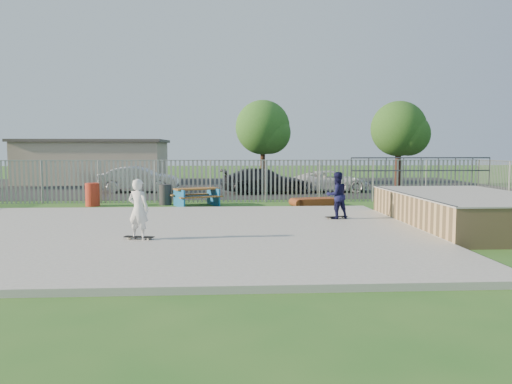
{
  "coord_description": "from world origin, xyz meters",
  "views": [
    {
      "loc": [
        1.78,
        -14.55,
        2.55
      ],
      "look_at": [
        2.74,
        2.0,
        1.1
      ],
      "focal_mm": 35.0,
      "sensor_mm": 36.0,
      "label": 1
    }
  ],
  "objects": [
    {
      "name": "trash_bin_red",
      "position": [
        -4.18,
        7.8,
        0.51
      ],
      "size": [
        0.62,
        0.62,
        1.03
      ],
      "primitive_type": "cylinder",
      "color": "#AF2C1B",
      "rests_on": "ground"
    },
    {
      "name": "skater_navy",
      "position": [
        5.52,
        2.23,
        0.95
      ],
      "size": [
        0.92,
        0.81,
        1.6
      ],
      "primitive_type": "imported",
      "rotation": [
        0.0,
        0.0,
        3.44
      ],
      "color": "#121339",
      "rests_on": "concrete_slab"
    },
    {
      "name": "funbox",
      "position": [
        5.65,
        7.23,
        0.18
      ],
      "size": [
        1.92,
        1.27,
        0.35
      ],
      "rotation": [
        0.0,
        0.0,
        0.23
      ],
      "color": "#652E16",
      "rests_on": "ground"
    },
    {
      "name": "skater_white",
      "position": [
        -0.56,
        -1.34,
        0.95
      ],
      "size": [
        0.69,
        0.58,
        1.6
      ],
      "primitive_type": "imported",
      "rotation": [
        0.0,
        0.0,
        2.74
      ],
      "color": "white",
      "rests_on": "concrete_slab"
    },
    {
      "name": "trash_bin_grey",
      "position": [
        -1.02,
        8.12,
        0.47
      ],
      "size": [
        0.56,
        0.56,
        0.93
      ],
      "primitive_type": "cylinder",
      "color": "#27272A",
      "rests_on": "ground"
    },
    {
      "name": "fence",
      "position": [
        1.0,
        4.59,
        1.0
      ],
      "size": [
        26.04,
        16.02,
        2.0
      ],
      "color": "gray",
      "rests_on": "ground"
    },
    {
      "name": "quarter_pipe",
      "position": [
        9.5,
        1.04,
        0.56
      ],
      "size": [
        5.5,
        7.05,
        2.19
      ],
      "color": "tan",
      "rests_on": "ground"
    },
    {
      "name": "car_dark",
      "position": [
        3.87,
        13.42,
        0.73
      ],
      "size": [
        5.07,
        2.52,
        1.41
      ],
      "primitive_type": "imported",
      "rotation": [
        0.0,
        0.0,
        1.68
      ],
      "color": "black",
      "rests_on": "parking_lot"
    },
    {
      "name": "parking_lot",
      "position": [
        0.0,
        19.0,
        0.01
      ],
      "size": [
        40.0,
        18.0,
        0.02
      ],
      "primitive_type": "cube",
      "color": "black",
      "rests_on": "ground"
    },
    {
      "name": "skateboard_a",
      "position": [
        5.52,
        2.23,
        0.19
      ],
      "size": [
        0.82,
        0.42,
        0.08
      ],
      "rotation": [
        0.0,
        0.0,
        0.3
      ],
      "color": "black",
      "rests_on": "concrete_slab"
    },
    {
      "name": "skateboard_b",
      "position": [
        -0.56,
        -1.34,
        0.19
      ],
      "size": [
        0.82,
        0.37,
        0.08
      ],
      "rotation": [
        0.0,
        0.0,
        -0.23
      ],
      "color": "black",
      "rests_on": "concrete_slab"
    },
    {
      "name": "picnic_table",
      "position": [
        0.43,
        7.46,
        0.41
      ],
      "size": [
        2.37,
        2.19,
        0.81
      ],
      "rotation": [
        0.0,
        0.0,
        0.39
      ],
      "color": "brown",
      "rests_on": "ground"
    },
    {
      "name": "tree_right",
      "position": [
        13.34,
        18.59,
        3.85
      ],
      "size": [
        3.71,
        3.71,
        5.73
      ],
      "color": "#381E16",
      "rests_on": "ground"
    },
    {
      "name": "building",
      "position": [
        -8.0,
        23.0,
        1.61
      ],
      "size": [
        10.4,
        6.4,
        3.2
      ],
      "color": "#BDAB91",
      "rests_on": "ground"
    },
    {
      "name": "concrete_slab",
      "position": [
        0.0,
        0.0,
        0.07
      ],
      "size": [
        15.0,
        12.0,
        0.15
      ],
      "primitive_type": "cube",
      "color": "#999994",
      "rests_on": "ground"
    },
    {
      "name": "ground",
      "position": [
        0.0,
        0.0,
        0.0
      ],
      "size": [
        120.0,
        120.0,
        0.0
      ],
      "primitive_type": "plane",
      "color": "#2A6322",
      "rests_on": "ground"
    },
    {
      "name": "car_silver",
      "position": [
        -3.28,
        14.55,
        0.77
      ],
      "size": [
        4.55,
        1.63,
        1.49
      ],
      "primitive_type": "imported",
      "rotation": [
        0.0,
        0.0,
        1.56
      ],
      "color": "#A9AAAE",
      "rests_on": "parking_lot"
    },
    {
      "name": "car_white",
      "position": [
        7.87,
        14.25,
        0.64
      ],
      "size": [
        4.51,
        2.19,
        1.24
      ],
      "primitive_type": "imported",
      "rotation": [
        0.0,
        0.0,
        1.54
      ],
      "color": "white",
      "rests_on": "parking_lot"
    },
    {
      "name": "tree_mid",
      "position": [
        4.35,
        21.2,
        4.04
      ],
      "size": [
        3.88,
        3.88,
        5.99
      ],
      "color": "#3D2618",
      "rests_on": "ground"
    }
  ]
}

